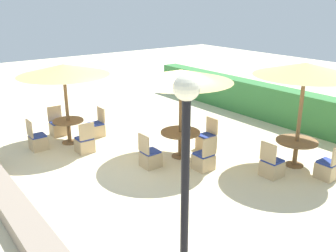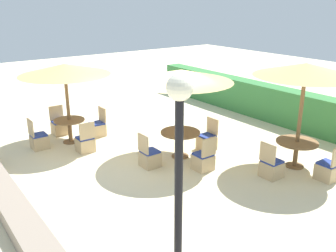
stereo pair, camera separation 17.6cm
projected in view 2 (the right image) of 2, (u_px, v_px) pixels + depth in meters
ground_plane at (150, 161)px, 10.27m from camera, size 40.00×40.00×0.00m
hedge_row at (283, 106)px, 13.21m from camera, size 13.00×0.70×1.26m
stone_border at (5, 196)px, 8.10m from camera, size 10.00×0.56×0.36m
lamp_post at (179, 145)px, 5.06m from camera, size 0.36×0.36×3.32m
parasol_center at (181, 76)px, 9.83m from camera, size 2.79×2.79×2.47m
round_table_center at (180, 137)px, 10.38m from camera, size 1.10×1.10×0.74m
patio_chair_center_east at (203, 160)px, 9.68m from camera, size 0.46×0.46×0.93m
patio_chair_center_south at (150, 157)px, 9.87m from camera, size 0.46×0.46×0.93m
patio_chair_center_north at (207, 141)px, 11.01m from camera, size 0.46×0.46×0.93m
parasol_back_right at (306, 70)px, 9.13m from camera, size 2.55×2.55×2.75m
round_table_back_right at (297, 147)px, 9.77m from camera, size 1.08×1.08×0.71m
patio_chair_back_right_east at (328, 170)px, 9.14m from camera, size 0.46×0.46×0.93m
patio_chair_back_right_south at (271, 167)px, 9.28m from camera, size 0.46×0.46×0.93m
parasol_front_left at (65, 70)px, 10.92m from camera, size 2.68×2.68×2.44m
round_table_front_left at (70, 125)px, 11.47m from camera, size 0.93×0.93×0.73m
patio_chair_front_left_west at (59, 126)px, 12.25m from camera, size 0.46×0.46×0.93m
patio_chair_front_left_east at (85, 143)px, 10.83m from camera, size 0.46×0.46×0.93m
patio_chair_front_left_north at (98, 128)px, 12.11m from camera, size 0.46×0.46×0.93m
patio_chair_front_left_south at (39, 140)px, 11.06m from camera, size 0.46×0.46×0.93m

